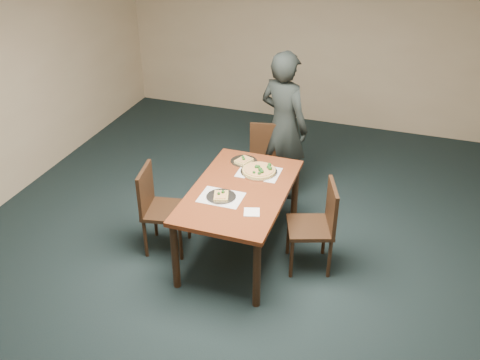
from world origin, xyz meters
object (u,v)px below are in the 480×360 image
(diner, at_px, (284,126))
(slice_plate_near, at_px, (221,196))
(chair_far, at_px, (267,159))
(dining_table, at_px, (240,197))
(chair_right, at_px, (319,222))
(pizza_pan, at_px, (259,170))
(chair_left, at_px, (158,205))
(slice_plate_far, at_px, (244,161))

(diner, distance_m, slice_plate_near, 1.50)
(chair_far, height_order, slice_plate_near, chair_far)
(chair_far, relative_size, slice_plate_near, 3.25)
(chair_far, distance_m, diner, 0.43)
(dining_table, distance_m, slice_plate_near, 0.25)
(chair_right, height_order, pizza_pan, chair_right)
(chair_left, bearing_deg, diner, -42.10)
(chair_right, bearing_deg, chair_far, -161.10)
(chair_left, distance_m, pizza_pan, 1.07)
(dining_table, relative_size, pizza_pan, 4.02)
(pizza_pan, distance_m, slice_plate_near, 0.60)
(slice_plate_near, xyz_separation_m, slice_plate_far, (-0.02, 0.73, -0.00))
(dining_table, distance_m, pizza_pan, 0.39)
(chair_far, distance_m, slice_plate_near, 1.31)
(pizza_pan, xyz_separation_m, slice_plate_near, (-0.20, -0.56, -0.01))
(diner, distance_m, pizza_pan, 0.92)
(chair_far, height_order, chair_left, same)
(chair_left, xyz_separation_m, slice_plate_far, (0.66, 0.71, 0.25))
(dining_table, relative_size, slice_plate_far, 5.36)
(chair_far, bearing_deg, dining_table, -98.56)
(chair_left, distance_m, chair_right, 1.59)
(chair_right, height_order, diner, diner)
(slice_plate_far, bearing_deg, chair_far, 80.41)
(dining_table, height_order, chair_left, chair_left)
(pizza_pan, height_order, slice_plate_far, pizza_pan)
(chair_far, bearing_deg, pizza_pan, -90.97)
(dining_table, height_order, chair_far, chair_far)
(diner, bearing_deg, slice_plate_near, 105.35)
(dining_table, height_order, pizza_pan, pizza_pan)
(chair_left, relative_size, pizza_pan, 2.44)
(slice_plate_far, bearing_deg, slice_plate_near, -88.45)
(diner, xyz_separation_m, pizza_pan, (-0.01, -0.92, -0.10))
(slice_plate_far, bearing_deg, chair_left, -132.97)
(dining_table, bearing_deg, chair_far, 92.38)
(slice_plate_near, bearing_deg, pizza_pan, 70.50)
(dining_table, bearing_deg, diner, 86.14)
(chair_right, distance_m, diner, 1.46)
(chair_left, bearing_deg, dining_table, -87.96)
(chair_far, bearing_deg, chair_left, -131.84)
(slice_plate_near, bearing_deg, dining_table, 59.17)
(chair_right, relative_size, pizza_pan, 2.44)
(chair_left, bearing_deg, chair_far, -41.73)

